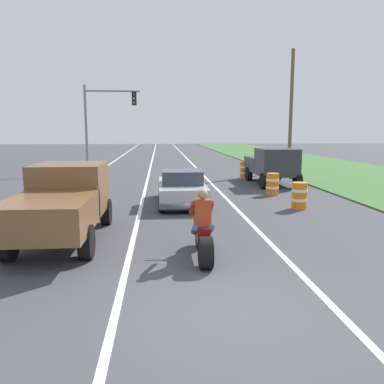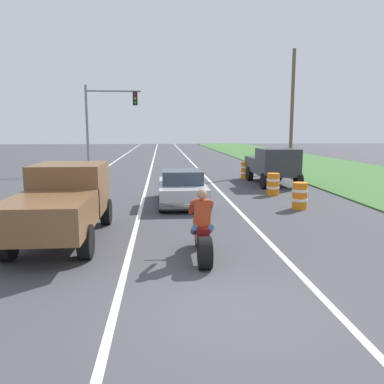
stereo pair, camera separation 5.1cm
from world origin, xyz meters
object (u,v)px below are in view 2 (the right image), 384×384
Objects in this scene: pickup_truck_left_lane_brown at (63,200)px; construction_barrel_far at (245,170)px; sports_car_silver at (182,188)px; pickup_truck_right_shoulder_dark_grey at (272,164)px; traffic_light_mast_near at (103,115)px; construction_barrel_nearest at (300,196)px; motorcycle_with_rider at (202,234)px; construction_barrel_mid at (273,184)px.

construction_barrel_far is at bearing 59.26° from pickup_truck_left_lane_brown.
pickup_truck_right_shoulder_dark_grey is at bearing 46.04° from sports_car_silver.
pickup_truck_right_shoulder_dark_grey is 0.80× the size of traffic_light_mast_near.
sports_car_silver is 4.55m from construction_barrel_nearest.
traffic_light_mast_near reaches higher than sports_car_silver.
construction_barrel_far is at bearing 61.78° from sports_car_silver.
motorcycle_with_rider is 4.01m from pickup_truck_left_lane_brown.
motorcycle_with_rider is at bearing -127.84° from construction_barrel_nearest.
pickup_truck_left_lane_brown is 0.80× the size of traffic_light_mast_near.
construction_barrel_far is (7.75, 13.02, -0.60)m from pickup_truck_left_lane_brown.
traffic_light_mast_near is (-10.02, 7.15, 2.84)m from pickup_truck_right_shoulder_dark_grey.
motorcycle_with_rider is 2.21× the size of construction_barrel_nearest.
sports_car_silver is 0.72× the size of traffic_light_mast_near.
traffic_light_mast_near is 6.00× the size of construction_barrel_mid.
construction_barrel_far is at bearing 108.91° from pickup_truck_right_shoulder_dark_grey.
construction_barrel_nearest is at bearing -56.75° from traffic_light_mast_near.
construction_barrel_mid is at bearing -49.92° from traffic_light_mast_near.
construction_barrel_mid is 6.23m from construction_barrel_far.
construction_barrel_nearest is 1.00× the size of construction_barrel_far.
sports_car_silver reaches higher than construction_barrel_nearest.
construction_barrel_mid is (9.04, -10.74, -3.44)m from traffic_light_mast_near.
pickup_truck_right_shoulder_dark_grey is at bearing 50.21° from pickup_truck_left_lane_brown.
construction_barrel_far is (-0.90, 2.64, -0.60)m from pickup_truck_right_shoulder_dark_grey.
pickup_truck_left_lane_brown reaches higher than construction_barrel_mid.
traffic_light_mast_near reaches higher than construction_barrel_mid.
pickup_truck_right_shoulder_dark_grey is (5.23, 5.42, 0.48)m from sports_car_silver.
sports_car_silver is 7.55m from pickup_truck_right_shoulder_dark_grey.
pickup_truck_left_lane_brown is 4.80× the size of construction_barrel_mid.
motorcycle_with_rider is 9.61m from construction_barrel_mid.
motorcycle_with_rider is at bearing -28.08° from pickup_truck_left_lane_brown.
pickup_truck_left_lane_brown is at bearing -120.74° from construction_barrel_far.
construction_barrel_nearest is at bearing -88.27° from construction_barrel_mid.
sports_car_silver is (-0.09, 6.84, 0.04)m from motorcycle_with_rider.
motorcycle_with_rider is 6.94m from construction_barrel_nearest.
traffic_light_mast_near is at bearing 144.50° from pickup_truck_right_shoulder_dark_grey.
sports_car_silver is 4.30× the size of construction_barrel_far.
traffic_light_mast_near is (-4.79, 12.57, 3.31)m from sports_car_silver.
pickup_truck_right_shoulder_dark_grey is at bearing 67.26° from motorcycle_with_rider.
pickup_truck_right_shoulder_dark_grey is (8.65, 10.39, 0.00)m from pickup_truck_left_lane_brown.
pickup_truck_right_shoulder_dark_grey is 4.80× the size of construction_barrel_nearest.
construction_barrel_nearest is (4.34, -1.36, -0.13)m from sports_car_silver.
pickup_truck_left_lane_brown is (-3.51, 1.87, 0.51)m from motorcycle_with_rider.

